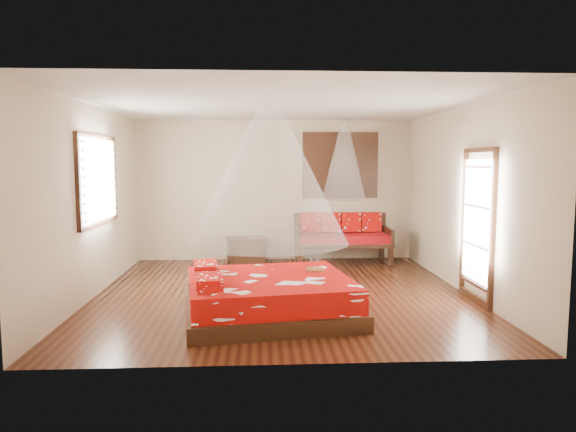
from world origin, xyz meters
name	(u,v)px	position (x,y,z in m)	size (l,w,h in m)	color
room	(281,200)	(0.00, 0.00, 1.40)	(5.54, 5.54, 2.84)	black
bed	(268,296)	(-0.22, -1.13, 0.25)	(2.37, 2.20, 0.64)	black
daybed	(342,236)	(1.29, 2.38, 0.52)	(1.86, 0.83, 0.96)	black
storage_chest	(246,250)	(-0.60, 2.45, 0.25)	(0.81, 0.67, 0.49)	black
shutter_panel	(340,165)	(1.29, 2.72, 1.90)	(1.52, 0.06, 1.32)	black
window_left	(99,180)	(-2.71, 0.20, 1.70)	(0.10, 1.74, 1.34)	black
glazed_door	(477,226)	(2.72, -0.60, 1.07)	(0.08, 1.02, 2.16)	black
wine_tray	(315,267)	(0.42, -0.74, 0.55)	(0.24, 0.24, 0.20)	brown
mosquito_net_main	(269,171)	(-0.20, -1.13, 1.85)	(2.00, 2.00, 1.80)	white
mosquito_net_daybed	(344,160)	(1.29, 2.25, 2.00)	(0.85, 0.85, 1.50)	white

